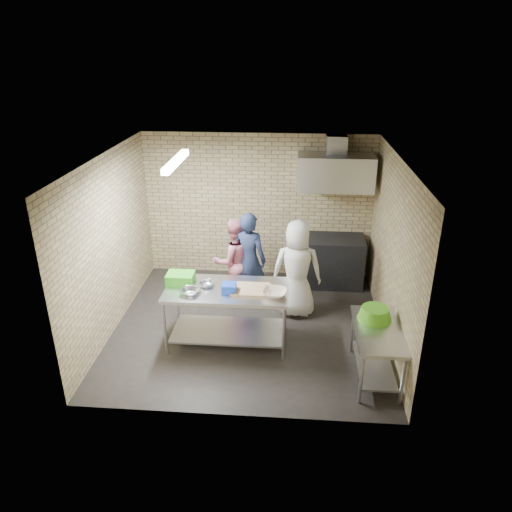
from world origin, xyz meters
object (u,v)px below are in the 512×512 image
Objects in this scene: side_counter at (376,353)px; stove at (330,261)px; woman_white at (297,269)px; bottle_red at (337,174)px; prep_table at (228,315)px; blue_tub at (229,288)px; green_crate at (181,278)px; man_navy at (249,260)px; green_basin at (375,313)px; woman_pink at (234,261)px.

stove is at bearing 99.29° from side_counter.
stove is 0.74× the size of woman_white.
woman_white is (-0.66, -1.40, -1.22)m from bottle_red.
blue_tub is at bearing -63.43° from prep_table.
side_counter is at bearing -16.12° from green_crate.
man_navy is at bearing -17.34° from woman_white.
green_basin is 0.28× the size of man_navy.
stove is at bearing 51.85° from prep_table.
bottle_red is at bearing 56.00° from blue_tub.
green_crate is at bearing 168.67° from green_basin.
blue_tub is at bearing -125.99° from stove.
stove is 1.60m from bottle_red.
green_crate is at bearing 24.89° from woman_white.
stove is at bearing 39.97° from green_crate.
woman_white is at bearing 123.70° from side_counter.
woman_pink is 0.93× the size of woman_white.
woman_pink is 1.12m from woman_white.
man_navy is at bearing -147.43° from stove.
prep_table is 1.49× the size of stove.
woman_white is at bearing 46.38° from blue_tub.
man_navy is 0.29m from woman_pink.
green_crate is 2.81m from green_basin.
side_counter is 0.72× the size of man_navy.
man_navy reaches higher than woman_white.
side_counter is 0.79× the size of woman_pink.
bottle_red is (1.62, 2.41, 1.07)m from blue_tub.
blue_tub reaches higher than prep_table.
green_crate is 1.33m from woman_pink.
green_crate is 2.00× the size of blue_tub.
side_counter is 2.66m from man_navy.
bottle_red is 2.21m from man_navy.
woman_white is (0.80, -0.25, -0.02)m from man_navy.
blue_tub is (0.05, -0.10, 0.51)m from prep_table.
bottle_red is at bearing 54.04° from prep_table.
green_basin is 2.70m from woman_pink.
man_navy is 1.02× the size of woman_white.
side_counter is 2.61× the size of green_basin.
woman_pink is (-1.68, -0.81, 0.31)m from stove.
stove is 6.67× the size of bottle_red.
man_navy is at bearing 134.22° from woman_pink.
man_navy is (0.91, 1.04, -0.14)m from green_crate.
prep_table is 4.50× the size of green_crate.
blue_tub reaches higher than green_basin.
green_crate is 0.78m from blue_tub.
man_navy reaches higher than side_counter.
man_navy reaches higher than woman_pink.
stove is at bearing -179.64° from woman_pink.
stove is at bearing 54.01° from blue_tub.
bottle_red reaches higher than blue_tub.
woman_pink reaches higher than green_crate.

